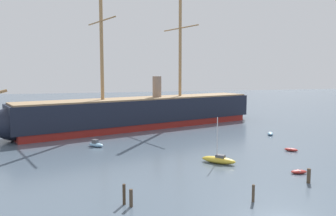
{
  "coord_description": "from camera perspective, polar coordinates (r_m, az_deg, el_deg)",
  "views": [
    {
      "loc": [
        -18.17,
        -24.23,
        13.06
      ],
      "look_at": [
        0.01,
        38.09,
        6.23
      ],
      "focal_mm": 36.07,
      "sensor_mm": 36.0,
      "label": 1
    }
  ],
  "objects": [
    {
      "name": "dinghy_distant_centre",
      "position": [
        91.28,
        -2.63,
        -2.08
      ],
      "size": [
        2.01,
        1.76,
        0.45
      ],
      "color": "orange",
      "rests_on": "ground"
    },
    {
      "name": "dinghy_mid_right",
      "position": [
        60.29,
        20.09,
        -6.62
      ],
      "size": [
        2.18,
        2.25,
        0.52
      ],
      "color": "#B22D28",
      "rests_on": "ground"
    },
    {
      "name": "dinghy_alongside_stern",
      "position": [
        74.2,
        16.9,
        -4.15
      ],
      "size": [
        2.27,
        2.79,
        0.61
      ],
      "color": "#7FB2D6",
      "rests_on": "ground"
    },
    {
      "name": "mooring_piling_right_pair",
      "position": [
        34.78,
        -7.43,
        -14.26
      ],
      "size": [
        0.31,
        0.31,
        2.08
      ],
      "primitive_type": "cylinder",
      "color": "#423323",
      "rests_on": "ground"
    },
    {
      "name": "dinghy_far_left",
      "position": [
        83.09,
        -23.68,
        -3.31
      ],
      "size": [
        3.13,
        2.29,
        0.68
      ],
      "color": "gray",
      "rests_on": "ground"
    },
    {
      "name": "dinghy_foreground_right",
      "position": [
        47.64,
        21.24,
        -10.01
      ],
      "size": [
        2.24,
        1.33,
        0.5
      ],
      "color": "#B22D28",
      "rests_on": "ground"
    },
    {
      "name": "mooring_piling_nearest",
      "position": [
        36.23,
        14.21,
        -13.81
      ],
      "size": [
        0.29,
        0.29,
        1.79
      ],
      "primitive_type": "cylinder",
      "color": "#4C3D2D",
      "rests_on": "ground"
    },
    {
      "name": "motorboat_alongside_bow",
      "position": [
        61.25,
        -12.08,
        -6.01
      ],
      "size": [
        3.02,
        3.05,
        1.27
      ],
      "color": "#7FB2D6",
      "rests_on": "ground"
    },
    {
      "name": "tall_ship",
      "position": [
        80.45,
        -4.04,
        -0.68
      ],
      "size": [
        69.89,
        27.49,
        34.63
      ],
      "color": "maroon",
      "rests_on": "ground"
    },
    {
      "name": "mooring_piling_left_pair",
      "position": [
        44.05,
        22.68,
        -10.53
      ],
      "size": [
        0.44,
        0.44,
        1.74
      ],
      "primitive_type": "cylinder",
      "color": "#4C3D2D",
      "rests_on": "ground"
    },
    {
      "name": "sailboat_near_centre",
      "position": [
        49.79,
        8.56,
        -8.6
      ],
      "size": [
        4.65,
        4.76,
        6.67
      ],
      "color": "gold",
      "rests_on": "ground"
    },
    {
      "name": "mooring_piling_midwater",
      "position": [
        34.22,
        -6.27,
        -14.88
      ],
      "size": [
        0.35,
        0.35,
        1.76
      ],
      "primitive_type": "cylinder",
      "color": "#4C3D2D",
      "rests_on": "ground"
    }
  ]
}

